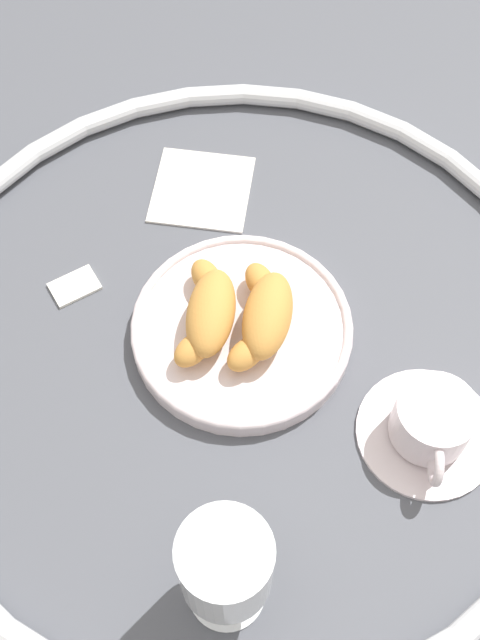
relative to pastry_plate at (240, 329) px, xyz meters
name	(u,v)px	position (x,y,z in m)	size (l,w,h in m)	color
ground_plane	(237,344)	(-0.01, 0.00, -0.01)	(2.20, 2.20, 0.00)	#4C4F56
table_chrome_rim	(237,339)	(-0.01, 0.00, 0.00)	(0.71, 0.71, 0.02)	silver
pastry_plate	(240,329)	(0.00, 0.00, 0.00)	(0.23, 0.23, 0.02)	silver
croissant_large	(264,316)	(0.01, -0.02, 0.03)	(0.13, 0.08, 0.04)	#CC893D
croissant_small	(209,310)	(-0.01, 0.03, 0.03)	(0.13, 0.09, 0.04)	#CC893D
coffee_cup_near	(431,425)	(-0.03, -0.21, 0.01)	(0.14, 0.14, 0.06)	silver
juice_glass_left	(225,566)	(-0.24, -0.09, 0.08)	(0.08, 0.08, 0.14)	white
sugar_packet	(74,285)	(-0.02, 0.19, -0.01)	(0.05, 0.03, 0.01)	white
folded_napkin	(202,189)	(0.16, 0.12, -0.01)	(0.11, 0.11, 0.01)	silver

